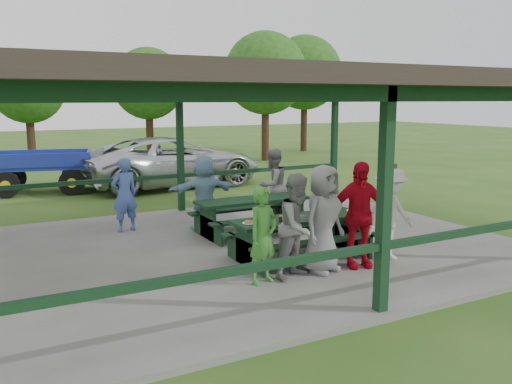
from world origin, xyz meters
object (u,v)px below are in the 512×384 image
contestant_grey_mid (323,219)px  contestant_red (358,215)px  spectator_lblue (204,192)px  farm_trailer (41,171)px  contestant_green (263,235)px  spectator_blue (124,195)px  contestant_white_fedora (390,214)px  spectator_grey (273,185)px  picnic_table_far (253,212)px  contestant_grey_left (298,226)px  pickup_truck (173,162)px  picnic_table_near (300,232)px

contestant_grey_mid → contestant_red: 0.69m
spectator_lblue → farm_trailer: 7.70m
contestant_green → contestant_grey_mid: size_ratio=0.85×
contestant_red → spectator_blue: contestant_red is taller
contestant_white_fedora → spectator_grey: 3.68m
contestant_green → contestant_grey_mid: 1.15m
contestant_red → picnic_table_far: bearing=114.8°
contestant_grey_left → contestant_red: size_ratio=0.93×
contestant_green → spectator_blue: bearing=86.1°
contestant_white_fedora → pickup_truck: 10.23m
picnic_table_near → spectator_blue: (-2.24, 3.47, 0.33)m
spectator_lblue → picnic_table_far: bearing=136.2°
picnic_table_near → picnic_table_far: 2.00m
picnic_table_far → spectator_lblue: 1.19m
picnic_table_near → contestant_green: bearing=-144.8°
contestant_red → spectator_grey: (0.49, 3.74, -0.06)m
contestant_grey_left → contestant_red: (1.18, -0.03, 0.07)m
picnic_table_near → spectator_blue: spectator_blue is taller
contestant_green → spectator_grey: (2.31, 3.70, 0.09)m
picnic_table_far → contestant_grey_mid: bearing=-94.1°
contestant_green → spectator_lblue: 3.78m
pickup_truck → picnic_table_near: bearing=169.8°
spectator_lblue → contestant_white_fedora: bearing=123.1°
picnic_table_far → pickup_truck: pickup_truck is taller
picnic_table_near → contestant_red: (0.58, -0.91, 0.44)m
contestant_green → spectator_lblue: (0.60, 3.73, 0.07)m
spectator_grey → pickup_truck: spectator_grey is taller
spectator_lblue → picnic_table_near: bearing=107.7°
picnic_table_near → spectator_grey: (1.08, 2.83, 0.37)m
spectator_grey → contestant_red: bearing=64.0°
picnic_table_far → pickup_truck: bearing=83.3°
contestant_red → spectator_grey: bearing=98.0°
contestant_white_fedora → spectator_grey: contestant_white_fedora is taller
picnic_table_near → spectator_lblue: bearing=102.7°
contestant_green → farm_trailer: bearing=82.7°
contestant_grey_left → spectator_lblue: (-0.04, 3.73, -0.01)m
picnic_table_near → spectator_lblue: 2.95m
picnic_table_near → picnic_table_far: same height
picnic_table_far → contestant_red: size_ratio=1.34×
contestant_grey_left → spectator_grey: size_ratio=0.99×
picnic_table_far → contestant_green: contestant_green is taller
spectator_lblue → farm_trailer: bearing=-66.3°
spectator_blue → pickup_truck: size_ratio=0.27×
contestant_white_fedora → contestant_green: bearing=176.1°
spectator_lblue → pickup_truck: 6.72m
contestant_red → contestant_white_fedora: 0.75m
picnic_table_near → farm_trailer: farm_trailer is taller
picnic_table_near → contestant_white_fedora: bearing=-32.4°
picnic_table_near → contestant_green: (-1.24, -0.87, 0.29)m
farm_trailer → contestant_green: bearing=-68.1°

